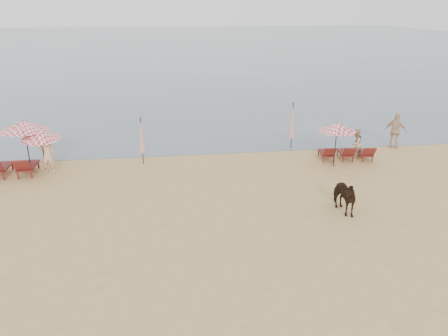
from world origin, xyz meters
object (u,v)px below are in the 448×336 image
at_px(lounger_cluster_right, 346,153).
at_px(umbrella_open_right, 337,127).
at_px(beachgoer_right_b, 396,131).
at_px(beachgoer_right_a, 356,144).
at_px(cow, 342,196).
at_px(beachgoer_left, 47,155).
at_px(umbrella_open_left_b, 41,134).
at_px(umbrella_open_left_a, 24,125).
at_px(lounger_cluster_left, 13,167).
at_px(umbrella_closed_right, 292,120).
at_px(umbrella_closed_left, 141,135).

distance_m(lounger_cluster_right, umbrella_open_right, 2.00).
bearing_deg(beachgoer_right_b, beachgoer_right_a, 66.99).
height_order(cow, beachgoer_left, beachgoer_left).
bearing_deg(umbrella_open_left_b, lounger_cluster_right, 20.71).
bearing_deg(beachgoer_right_a, beachgoer_left, -39.06).
bearing_deg(umbrella_open_left_b, beachgoer_right_b, 25.65).
xyz_separation_m(lounger_cluster_right, beachgoer_left, (-14.26, 0.13, 0.52)).
distance_m(lounger_cluster_right, umbrella_open_left_a, 15.33).
bearing_deg(lounger_cluster_left, cow, -23.44).
xyz_separation_m(umbrella_closed_right, beachgoer_left, (-12.05, -2.06, -0.66)).
height_order(lounger_cluster_right, umbrella_open_left_b, umbrella_open_left_b).
bearing_deg(lounger_cluster_left, beachgoer_left, 5.42).
bearing_deg(beachgoer_left, umbrella_open_left_a, -30.78).
distance_m(lounger_cluster_right, beachgoer_right_b, 3.71).
distance_m(lounger_cluster_left, umbrella_closed_right, 13.81).
xyz_separation_m(umbrella_open_left_a, umbrella_closed_left, (5.18, 0.27, -0.74)).
relative_size(lounger_cluster_right, umbrella_closed_left, 1.14).
bearing_deg(lounger_cluster_right, beachgoer_right_b, 30.90).
height_order(umbrella_closed_left, beachgoer_right_b, umbrella_closed_left).
xyz_separation_m(umbrella_open_right, beachgoer_right_b, (4.29, 2.31, -0.99)).
bearing_deg(lounger_cluster_right, beachgoer_right_a, 32.83).
bearing_deg(umbrella_open_left_a, beachgoer_left, -15.11).
height_order(umbrella_open_left_a, cow, umbrella_open_left_a).
bearing_deg(lounger_cluster_right, lounger_cluster_left, -173.31).
bearing_deg(beachgoer_left, beachgoer_right_b, 179.77).
bearing_deg(umbrella_open_right, lounger_cluster_left, -171.59).
distance_m(umbrella_open_left_b, beachgoer_right_b, 17.83).
bearing_deg(lounger_cluster_right, umbrella_open_left_a, -175.70).
bearing_deg(umbrella_open_right, beachgoer_right_b, 39.61).
height_order(beachgoer_right_a, beachgoer_right_b, beachgoer_right_b).
bearing_deg(umbrella_closed_left, beachgoer_right_a, -3.11).
relative_size(umbrella_closed_left, umbrella_closed_right, 0.92).
xyz_separation_m(lounger_cluster_left, umbrella_open_left_b, (1.38, 0.12, 1.41)).
bearing_deg(umbrella_open_right, cow, -96.82).
bearing_deg(beachgoer_right_b, lounger_cluster_left, 47.69).
bearing_deg(beachgoer_right_a, umbrella_open_left_b, -38.89).
bearing_deg(lounger_cluster_right, umbrella_closed_left, -178.39).
xyz_separation_m(umbrella_closed_left, umbrella_closed_right, (7.83, 1.33, 0.12)).
xyz_separation_m(umbrella_open_left_a, cow, (12.71, -6.16, -1.51)).
height_order(umbrella_open_left_b, beachgoer_right_b, umbrella_open_left_b).
height_order(umbrella_closed_right, beachgoer_right_b, umbrella_closed_right).
height_order(umbrella_open_left_a, umbrella_open_right, umbrella_open_left_a).
relative_size(beachgoer_right_a, beachgoer_right_b, 0.78).
xyz_separation_m(cow, beachgoer_left, (-11.75, 5.69, 0.23)).
relative_size(umbrella_open_left_b, beachgoer_right_a, 1.45).
height_order(lounger_cluster_left, lounger_cluster_right, lounger_cluster_left).
xyz_separation_m(lounger_cluster_right, umbrella_open_left_a, (-15.22, 0.59, 1.80)).
relative_size(umbrella_open_right, beachgoer_right_b, 1.13).
bearing_deg(umbrella_closed_right, lounger_cluster_right, -44.79).
xyz_separation_m(umbrella_closed_right, beachgoer_right_a, (2.79, -1.90, -0.81)).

